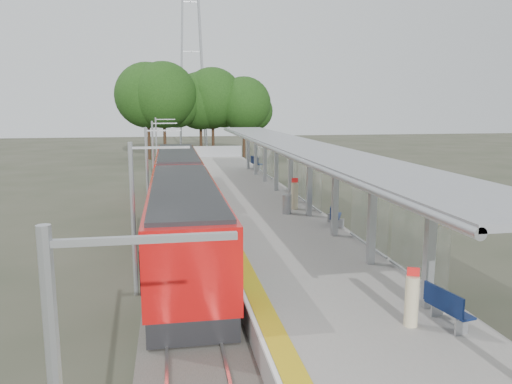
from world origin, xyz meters
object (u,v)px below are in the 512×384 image
bench_far (256,162)px  info_pillar_near (412,301)px  train (180,193)px  info_pillar_far (295,196)px  litter_bin (287,204)px  bench_mid (334,214)px  bench_near (446,306)px

bench_far → info_pillar_near: 32.49m
train → info_pillar_far: (6.19, -0.14, -0.30)m
info_pillar_far → litter_bin: bearing=-122.0°
bench_mid → info_pillar_near: (-1.61, -10.89, 0.15)m
train → bench_mid: (7.11, -4.07, -0.52)m
litter_bin → info_pillar_far: bearing=56.9°
info_pillar_near → train: bearing=133.0°
info_pillar_far → bench_far: bearing=88.2°
bench_near → litter_bin: bearing=83.1°
train → info_pillar_near: bearing=-69.8°
litter_bin → bench_far: bearing=85.1°
bench_near → bench_far: size_ratio=0.86×
train → bench_far: 18.87m
train → bench_near: train is taller
train → litter_bin: (5.50, -1.19, -0.54)m
bench_far → litter_bin: size_ratio=1.70×
bench_far → info_pillar_near: info_pillar_near is taller
bench_near → info_pillar_far: size_ratio=0.86×
bench_near → litter_bin: 13.93m
bench_near → info_pillar_near: size_ratio=0.95×
info_pillar_near → litter_bin: info_pillar_near is taller
bench_near → bench_mid: (0.70, 11.02, 0.01)m
litter_bin → info_pillar_near: bearing=-90.0°
info_pillar_far → litter_bin: info_pillar_far is taller
bench_mid → info_pillar_far: 4.05m
train → bench_mid: bearing=-29.8°
bench_near → info_pillar_near: 0.93m
train → bench_near: bearing=-67.0°
train → info_pillar_far: bearing=-1.3°
bench_near → info_pillar_near: (-0.90, 0.13, 0.16)m
info_pillar_near → info_pillar_far: size_ratio=0.90×
bench_mid → bench_near: bearing=-70.4°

